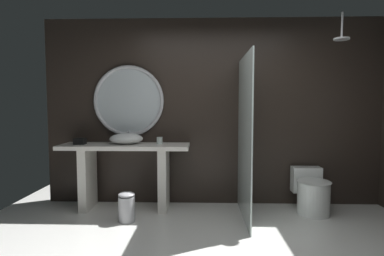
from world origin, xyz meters
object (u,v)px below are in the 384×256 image
at_px(round_wall_mirror, 129,101).
at_px(rain_shower_head, 342,36).
at_px(toilet, 312,193).
at_px(vessel_sink, 126,139).
at_px(waste_bin, 127,207).
at_px(tissue_box, 80,141).
at_px(tumbler_cup, 160,141).

height_order(round_wall_mirror, rain_shower_head, rain_shower_head).
bearing_deg(toilet, vessel_sink, 177.23).
distance_m(round_wall_mirror, waste_bin, 1.46).
height_order(tissue_box, toilet, tissue_box).
bearing_deg(rain_shower_head, tumbler_cup, 172.01).
bearing_deg(tumbler_cup, waste_bin, -123.56).
bearing_deg(tumbler_cup, vessel_sink, -179.10).
height_order(tissue_box, rain_shower_head, rain_shower_head).
relative_size(tumbler_cup, tissue_box, 0.67).
distance_m(vessel_sink, rain_shower_head, 2.98).
height_order(rain_shower_head, toilet, rain_shower_head).
relative_size(round_wall_mirror, rain_shower_head, 3.08).
distance_m(round_wall_mirror, rain_shower_head, 2.84).
xyz_separation_m(round_wall_mirror, toilet, (2.46, -0.31, -1.20)).
relative_size(round_wall_mirror, waste_bin, 2.77).
height_order(tumbler_cup, toilet, tumbler_cup).
distance_m(vessel_sink, tumbler_cup, 0.45).
bearing_deg(vessel_sink, rain_shower_head, -6.51).
bearing_deg(round_wall_mirror, vessel_sink, -87.80).
bearing_deg(round_wall_mirror, rain_shower_head, -10.50).
distance_m(toilet, waste_bin, 2.37).
bearing_deg(tissue_box, tumbler_cup, 3.61).
bearing_deg(tissue_box, waste_bin, -31.08).
relative_size(round_wall_mirror, toilet, 1.64).
bearing_deg(toilet, tumbler_cup, 176.41).
relative_size(vessel_sink, toilet, 0.74).
distance_m(rain_shower_head, waste_bin, 3.28).
distance_m(vessel_sink, waste_bin, 0.92).
distance_m(tumbler_cup, tissue_box, 1.06).
bearing_deg(rain_shower_head, waste_bin, -175.74).
bearing_deg(waste_bin, rain_shower_head, 4.26).
relative_size(tissue_box, toilet, 0.23).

